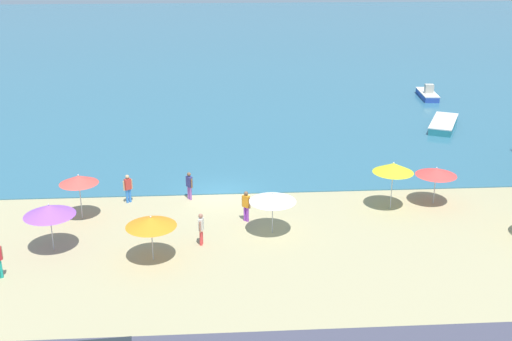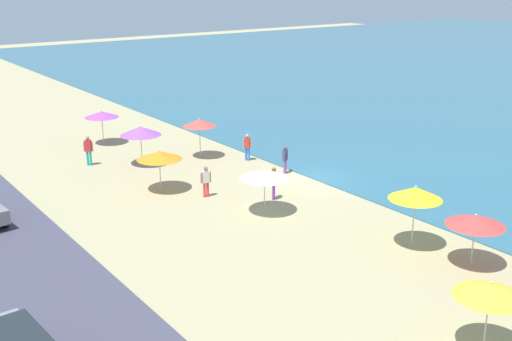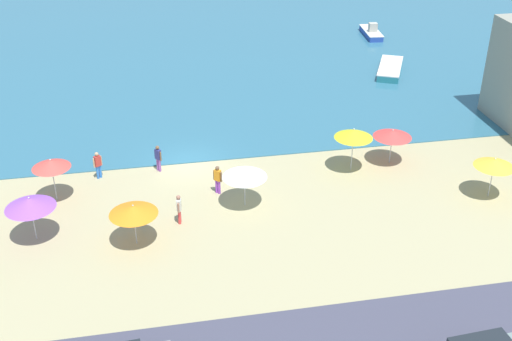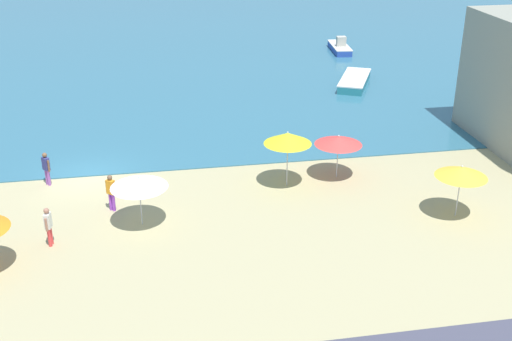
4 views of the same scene
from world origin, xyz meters
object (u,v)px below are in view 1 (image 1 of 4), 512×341
object	(u,v)px
beach_umbrella_7	(49,210)
bather_1	(189,184)
bather_3	(201,227)
beach_umbrella_4	(436,172)
skiff_offshore	(444,124)
beach_umbrella_5	(393,168)
bather_4	(128,187)
beach_umbrella_0	(79,180)
beach_umbrella_2	(151,222)
beach_umbrella_6	(273,198)
bather_0	(246,204)
skiff_nearshore	(427,94)

from	to	relation	value
beach_umbrella_7	bather_1	xyz separation A→B (m)	(6.38, 5.89, -1.18)
beach_umbrella_7	bather_3	size ratio (longest dim) A/B	1.48
beach_umbrella_4	skiff_offshore	xyz separation A→B (m)	(5.68, 14.69, -1.57)
beach_umbrella_5	bather_4	distance (m)	14.83
beach_umbrella_0	beach_umbrella_2	bearing A→B (deg)	-49.91
beach_umbrella_6	beach_umbrella_7	world-z (taller)	beach_umbrella_7
beach_umbrella_2	skiff_offshore	xyz separation A→B (m)	(20.98, 20.37, -1.61)
bather_1	bather_3	distance (m)	5.83
bather_0	beach_umbrella_7	bearing A→B (deg)	-164.03
bather_0	skiff_offshore	size ratio (longest dim) A/B	0.31
beach_umbrella_7	beach_umbrella_6	bearing A→B (deg)	6.34
beach_umbrella_7	bather_0	distance (m)	9.91
bather_3	bather_1	bearing A→B (deg)	97.38
beach_umbrella_7	bather_1	distance (m)	8.76
beach_umbrella_0	beach_umbrella_4	bearing A→B (deg)	2.06
beach_umbrella_2	bather_4	xyz separation A→B (m)	(-1.96, 7.01, -1.02)
beach_umbrella_0	bather_3	world-z (taller)	beach_umbrella_0
beach_umbrella_5	beach_umbrella_7	bearing A→B (deg)	-167.59
bather_1	skiff_nearshore	world-z (taller)	bather_1
beach_umbrella_6	beach_umbrella_2	bearing A→B (deg)	-156.67
beach_umbrella_4	beach_umbrella_0	bearing A→B (deg)	-177.94
beach_umbrella_4	beach_umbrella_5	distance (m)	2.70
bather_3	beach_umbrella_4	bearing A→B (deg)	18.01
beach_umbrella_4	skiff_offshore	bearing A→B (deg)	68.84
beach_umbrella_6	bather_4	bearing A→B (deg)	150.08
beach_umbrella_5	bather_4	xyz separation A→B (m)	(-14.64, 1.81, -1.47)
beach_umbrella_2	beach_umbrella_5	size ratio (longest dim) A/B	0.87
bather_3	skiff_offshore	xyz separation A→B (m)	(18.73, 18.93, -0.58)
beach_umbrella_0	beach_umbrella_7	size ratio (longest dim) A/B	1.03
beach_umbrella_5	bather_4	world-z (taller)	beach_umbrella_5
bather_3	skiff_nearshore	world-z (taller)	bather_3
bather_1	bather_0	bearing A→B (deg)	-45.87
bather_1	skiff_nearshore	xyz separation A→B (m)	(21.30, 22.80, -0.52)
beach_umbrella_6	bather_1	size ratio (longest dim) A/B	1.45
beach_umbrella_2	beach_umbrella_4	size ratio (longest dim) A/B	1.03
beach_umbrella_6	skiff_offshore	bearing A→B (deg)	49.71
beach_umbrella_5	bather_4	size ratio (longest dim) A/B	1.64
bather_4	skiff_offshore	bearing A→B (deg)	30.24
beach_umbrella_2	bather_4	size ratio (longest dim) A/B	1.42
beach_umbrella_2	bather_0	xyz separation A→B (m)	(4.58, 4.04, -1.00)
beach_umbrella_2	beach_umbrella_7	world-z (taller)	beach_umbrella_7
beach_umbrella_2	beach_umbrella_7	xyz separation A→B (m)	(-4.88, 1.33, 0.14)
beach_umbrella_4	bather_0	xyz separation A→B (m)	(-10.71, -1.65, -0.97)
beach_umbrella_0	beach_umbrella_6	bearing A→B (deg)	-13.81
beach_umbrella_0	bather_0	bearing A→B (deg)	-6.18
beach_umbrella_4	bather_3	bearing A→B (deg)	-161.99
beach_umbrella_6	bather_3	xyz separation A→B (m)	(-3.60, -1.08, -1.03)
beach_umbrella_5	bather_4	bearing A→B (deg)	172.94
beach_umbrella_6	beach_umbrella_7	size ratio (longest dim) A/B	0.98
beach_umbrella_5	beach_umbrella_6	size ratio (longest dim) A/B	1.15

